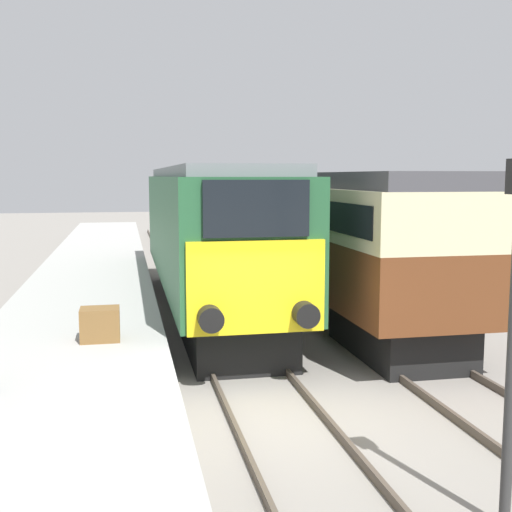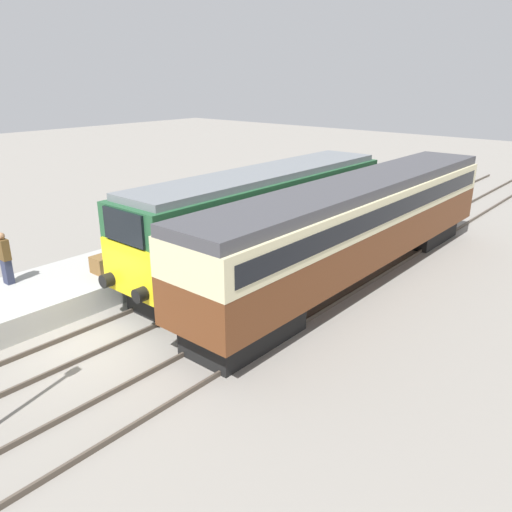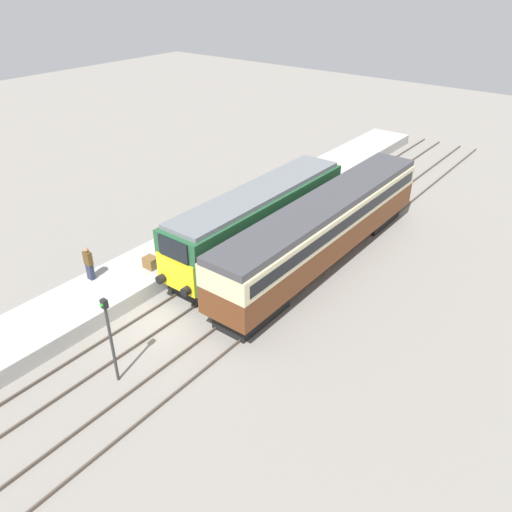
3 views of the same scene
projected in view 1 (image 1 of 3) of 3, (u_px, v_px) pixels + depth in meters
ground_plane at (276, 418)px, 10.07m from camera, size 120.00×120.00×0.00m
platform_left at (87, 303)px, 17.14m from camera, size 3.50×50.00×0.81m
rails_near_track at (226, 337)px, 14.92m from camera, size 1.51×60.00×0.14m
rails_far_track at (364, 330)px, 15.60m from camera, size 1.50×60.00×0.14m
locomotive at (209, 233)px, 17.62m from camera, size 2.70×13.49×4.01m
passenger_carriage at (312, 223)px, 19.68m from camera, size 2.75×17.24×3.87m
luggage_crate at (100, 324)px, 11.62m from camera, size 0.70×0.56×0.60m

